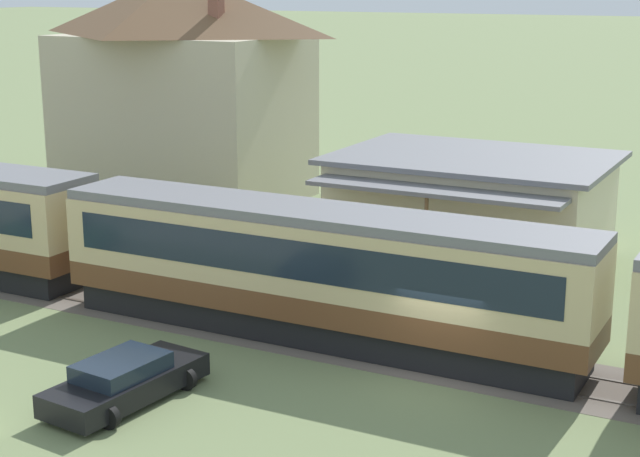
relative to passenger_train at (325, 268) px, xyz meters
The scene contains 6 objects.
ground_plane 5.08m from the passenger_train, 19.81° to the right, with size 600.00×600.00×0.00m, color #707F51.
passenger_train is the anchor object (origin of this frame).
railway_track 2.74m from the passenger_train, behind, with size 93.43×3.60×0.04m.
station_building 10.55m from the passenger_train, 83.94° to the left, with size 10.52×9.03×4.23m.
station_house_brown_roof 21.97m from the passenger_train, 136.40° to the left, with size 12.19×8.53×11.19m.
parked_car_black 7.26m from the passenger_train, 110.75° to the right, with size 2.55×4.82×1.24m.
Camera 1 is at (8.86, -23.96, 10.80)m, focal length 55.00 mm.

